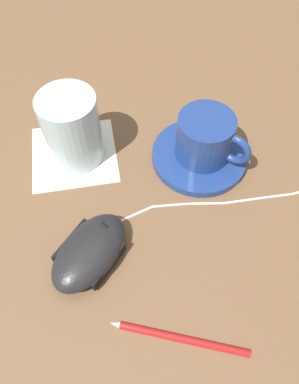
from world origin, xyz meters
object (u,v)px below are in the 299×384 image
object	(u,v)px
coffee_cup	(206,138)
saucer	(199,156)
computer_mouse	(89,252)
pen	(180,337)
drinking_glass	(72,129)

from	to	relation	value
coffee_cup	saucer	bearing A→B (deg)	-167.63
computer_mouse	pen	distance (m)	0.14
pen	drinking_glass	bearing A→B (deg)	126.43
saucer	computer_mouse	size ratio (longest dim) A/B	1.04
coffee_cup	computer_mouse	bearing A→B (deg)	-125.37
saucer	drinking_glass	distance (m)	0.19
computer_mouse	saucer	bearing A→B (deg)	55.56
pen	saucer	bearing A→B (deg)	89.45
saucer	coffee_cup	world-z (taller)	coffee_cup
saucer	coffee_cup	distance (m)	0.04
saucer	coffee_cup	size ratio (longest dim) A/B	1.33
drinking_glass	pen	xyz separation A→B (m)	(0.18, -0.24, -0.05)
coffee_cup	pen	size ratio (longest dim) A/B	0.66
saucer	computer_mouse	xyz separation A→B (m)	(-0.12, -0.18, 0.01)
saucer	pen	bearing A→B (deg)	-90.55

